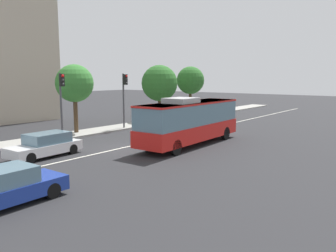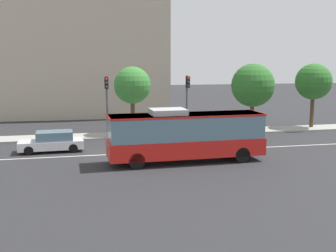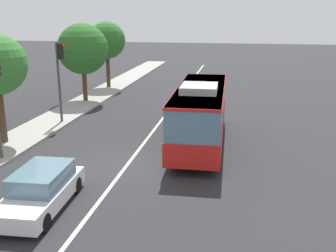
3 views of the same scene
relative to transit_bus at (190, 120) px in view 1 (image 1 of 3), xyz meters
name	(u,v)px [view 1 (image 1 of 3)]	position (x,y,z in m)	size (l,w,h in m)	color
ground_plane	(124,148)	(-3.70, 3.03, -1.81)	(160.00, 160.00, 0.00)	#28282B
sidewalk_kerb	(63,136)	(-3.70, 10.03, -1.74)	(80.00, 2.71, 0.14)	#9E9B93
lane_centre_line	(124,148)	(-3.70, 3.03, -1.80)	(76.00, 0.16, 0.01)	silver
transit_bus	(190,120)	(0.00, 0.00, 0.00)	(10.06, 2.76, 3.46)	red
sedan_blue	(4,187)	(-14.21, -1.11, -1.09)	(4.54, 1.90, 1.46)	#1E3899
sedan_white	(45,145)	(-8.58, 4.92, -1.09)	(4.58, 2.01, 1.46)	white
traffic_light_near_corner	(62,94)	(-4.36, 9.08, 1.75)	(0.35, 0.62, 5.20)	#47474C
traffic_light_far_corner	(125,91)	(2.49, 9.09, 1.75)	(0.33, 0.62, 5.20)	#47474C
street_tree_kerbside_left	(190,81)	(15.17, 10.29, 2.65)	(3.42, 3.42, 6.20)	#4C3823
street_tree_kerbside_centre	(160,83)	(8.96, 10.17, 2.39)	(3.95, 3.95, 6.20)	#4C3823
street_tree_kerbside_right	(75,84)	(-2.06, 10.49, 2.51)	(3.21, 3.21, 5.96)	#4C3823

